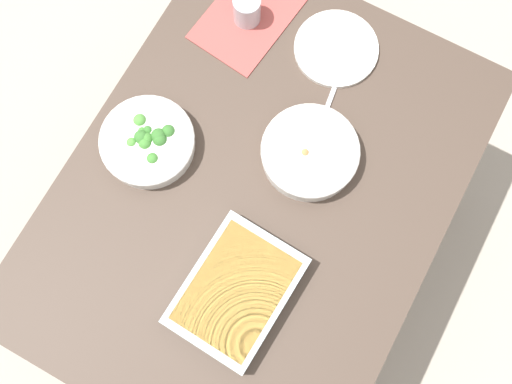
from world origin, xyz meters
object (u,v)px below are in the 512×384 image
Objects in this scene: baking_dish at (237,291)px; spoon_by_stew at (324,116)px; side_plate at (337,49)px; stew_bowl at (310,153)px; broccoli_bowl at (148,142)px; drink_cup at (247,11)px.

baking_dish is 0.49m from spoon_by_stew.
spoon_by_stew is at bearing -163.79° from side_plate.
broccoli_bowl is at bearing 114.43° from stew_bowl.
drink_cup is at bearing -5.69° from broccoli_bowl.
drink_cup reaches higher than side_plate.
stew_bowl and baking_dish have the same top height.
stew_bowl is 1.37× the size of spoon_by_stew.
drink_cup is 0.34m from spoon_by_stew.
broccoli_bowl is 0.75× the size of baking_dish.
broccoli_bowl reaches higher than side_plate.
broccoli_bowl reaches higher than spoon_by_stew.
side_plate reaches higher than spoon_by_stew.
drink_cup is at bearing 63.76° from spoon_by_stew.
stew_bowl is 1.03× the size of broccoli_bowl.
spoon_by_stew is at bearing -51.28° from broccoli_bowl.
stew_bowl is 0.40m from broccoli_bowl.
drink_cup reaches higher than baking_dish.
stew_bowl is 0.77× the size of baking_dish.
drink_cup is 0.39× the size of side_plate.
stew_bowl reaches higher than spoon_by_stew.
stew_bowl is at bearing 0.82° from baking_dish.
baking_dish is at bearing -173.77° from side_plate.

